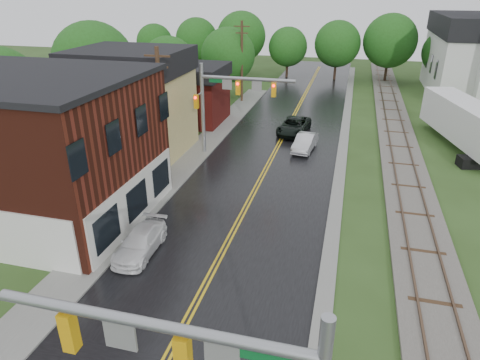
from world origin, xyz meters
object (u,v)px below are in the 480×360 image
at_px(utility_pole_c, 242,61).
at_px(sedan_silver, 305,143).
at_px(traffic_signal_far, 229,94).
at_px(semi_trailer, 465,121).
at_px(utility_pole_b, 161,111).
at_px(tree_left_e, 229,57).
at_px(tree_left_b, 95,65).
at_px(tree_left_c, 170,66).
at_px(pickup_white, 140,243).
at_px(brick_building, 20,146).
at_px(suv_dark, 294,126).

xyz_separation_m(utility_pole_c, sedan_silver, (9.11, -14.37, -4.05)).
xyz_separation_m(traffic_signal_far, sedan_silver, (5.78, 2.63, -4.31)).
distance_m(sedan_silver, semi_trailer, 13.38).
distance_m(utility_pole_b, tree_left_e, 23.99).
xyz_separation_m(utility_pole_c, semi_trailer, (21.77, -10.35, -2.45)).
distance_m(tree_left_b, semi_trailer, 33.04).
distance_m(traffic_signal_far, sedan_silver, 7.67).
relative_size(utility_pole_b, utility_pole_c, 1.00).
height_order(tree_left_b, semi_trailer, tree_left_b).
bearing_deg(sedan_silver, tree_left_c, 154.15).
bearing_deg(utility_pole_c, pickup_white, -85.02).
bearing_deg(sedan_silver, semi_trailer, 24.23).
relative_size(brick_building, utility_pole_c, 1.59).
bearing_deg(utility_pole_c, brick_building, -101.09).
xyz_separation_m(utility_pole_b, suv_dark, (7.60, 11.78, -4.01)).
relative_size(tree_left_b, sedan_silver, 2.39).
xyz_separation_m(traffic_signal_far, tree_left_b, (-14.38, 4.90, 0.74)).
height_order(brick_building, traffic_signal_far, brick_building).
bearing_deg(pickup_white, brick_building, 161.92).
height_order(brick_building, pickup_white, brick_building).
bearing_deg(traffic_signal_far, utility_pole_c, 101.09).
relative_size(traffic_signal_far, pickup_white, 1.78).
height_order(utility_pole_c, tree_left_e, utility_pole_c).
relative_size(utility_pole_c, semi_trailer, 0.73).
height_order(tree_left_b, suv_dark, tree_left_b).
xyz_separation_m(brick_building, traffic_signal_far, (9.01, 12.00, 0.82)).
height_order(utility_pole_c, semi_trailer, utility_pole_c).
bearing_deg(sedan_silver, tree_left_e, 131.03).
bearing_deg(brick_building, utility_pole_b, 50.93).
bearing_deg(semi_trailer, tree_left_e, 152.79).
distance_m(utility_pole_b, tree_left_b, 14.87).
xyz_separation_m(traffic_signal_far, utility_pole_c, (-3.33, 17.00, -0.25)).
bearing_deg(utility_pole_b, semi_trailer, 28.16).
bearing_deg(tree_left_e, utility_pole_c, -42.84).
height_order(tree_left_e, sedan_silver, tree_left_e).
xyz_separation_m(traffic_signal_far, tree_left_e, (-5.38, 18.90, -0.16)).
bearing_deg(traffic_signal_far, tree_left_c, 128.82).
height_order(brick_building, tree_left_e, brick_building).
distance_m(suv_dark, semi_trailer, 14.26).
distance_m(brick_building, sedan_silver, 21.09).
bearing_deg(tree_left_c, utility_pole_b, -68.51).
xyz_separation_m(brick_building, suv_dark, (13.28, 18.78, -3.44)).
height_order(utility_pole_c, suv_dark, utility_pole_c).
bearing_deg(pickup_white, tree_left_b, 123.86).
relative_size(brick_building, semi_trailer, 1.16).
distance_m(tree_left_b, pickup_white, 24.35).
bearing_deg(suv_dark, sedan_silver, -63.88).
relative_size(tree_left_c, pickup_white, 1.85).
relative_size(traffic_signal_far, tree_left_e, 0.90).
height_order(utility_pole_b, tree_left_c, utility_pole_b).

